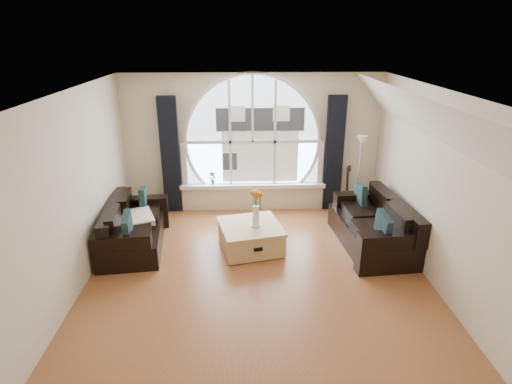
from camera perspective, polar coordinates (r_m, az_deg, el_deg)
name	(u,v)px	position (r m, az deg, el deg)	size (l,w,h in m)	color
ground	(258,281)	(6.19, 0.31, -12.16)	(5.00, 5.50, 0.01)	brown
ceiling	(259,93)	(5.22, 0.38, 13.42)	(5.00, 5.50, 0.01)	silver
wall_back	(253,144)	(8.18, -0.48, 6.68)	(5.00, 0.01, 2.70)	beige
wall_front	(275,336)	(3.18, 2.57, -19.19)	(5.00, 0.01, 2.70)	beige
wall_left	(70,198)	(6.01, -24.23, -0.77)	(0.01, 5.50, 2.70)	beige
wall_right	(441,193)	(6.19, 24.14, -0.13)	(0.01, 5.50, 2.70)	beige
attic_slope	(431,120)	(5.80, 22.93, 9.06)	(0.92, 5.50, 0.72)	silver
arched_window	(253,130)	(8.09, -0.48, 8.51)	(2.60, 0.06, 2.15)	silver
window_sill	(253,185)	(8.34, -0.44, 0.91)	(2.90, 0.22, 0.08)	white
window_frame	(253,130)	(8.06, -0.48, 8.46)	(2.76, 0.08, 2.15)	white
neighbor_house	(260,137)	(8.10, 0.59, 7.64)	(1.70, 0.02, 1.50)	silver
curtain_left	(170,156)	(8.23, -11.70, 4.88)	(0.35, 0.12, 2.30)	black
curtain_right	(334,154)	(8.32, 10.68, 5.13)	(0.35, 0.12, 2.30)	black
sofa_left	(134,225)	(7.22, -16.40, -4.33)	(0.86, 1.72, 0.76)	black
sofa_right	(372,224)	(7.21, 15.68, -4.26)	(0.93, 1.87, 0.83)	black
coffee_chest	(251,236)	(6.91, -0.75, -6.06)	(0.97, 0.97, 0.48)	tan
throw_blanket	(135,218)	(7.20, -16.25, -3.48)	(0.55, 0.55, 0.10)	silver
vase_flowers	(256,204)	(6.64, -0.03, -1.64)	(0.24, 0.24, 0.70)	white
floor_lamp	(358,176)	(8.21, 13.91, 2.09)	(0.24, 0.24, 1.60)	#B2B2B2
guitar	(346,190)	(8.25, 12.26, 0.31)	(0.36, 0.24, 1.06)	brown
potted_plant	(212,178)	(8.30, -6.02, 1.95)	(0.14, 0.09, 0.26)	#1E6023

